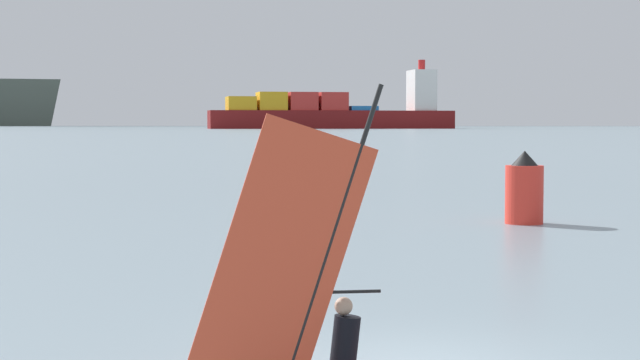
% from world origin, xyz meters
% --- Properties ---
extents(windsurfer, '(3.45, 0.88, 3.95)m').
position_xyz_m(windsurfer, '(-1.67, -1.50, 0.96)').
color(windsurfer, red).
rests_on(windsurfer, ground_plane).
extents(cargo_ship, '(142.63, 32.15, 40.12)m').
position_xyz_m(cargo_ship, '(151.57, 544.46, 9.71)').
color(cargo_ship, maroon).
rests_on(cargo_ship, ground_plane).
extents(distant_headland, '(1344.62, 359.45, 46.76)m').
position_xyz_m(distant_headland, '(443.36, 1201.40, 23.38)').
color(distant_headland, '#4C564C').
rests_on(distant_headland, ground_plane).
extents(channel_buoy, '(1.28, 1.28, 2.45)m').
position_xyz_m(channel_buoy, '(10.50, 17.72, 1.11)').
color(channel_buoy, red).
rests_on(channel_buoy, ground_plane).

